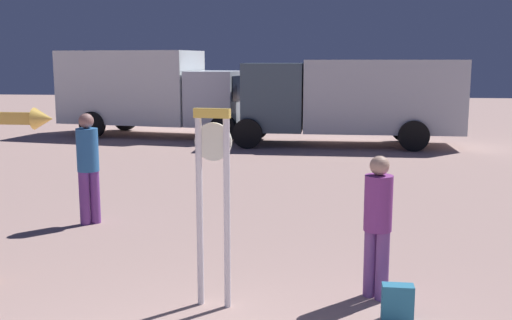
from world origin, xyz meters
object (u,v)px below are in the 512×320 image
Objects in this scene: backpack at (397,303)px; person_distant at (88,163)px; arrow_sign at (7,158)px; standing_clock at (213,188)px; person_near_clock at (378,220)px; box_truck_far at (148,90)px; box_truck_near at (352,97)px.

person_distant reaches higher than backpack.
arrow_sign is 1.26× the size of person_distant.
standing_clock reaches higher than person_near_clock.
standing_clock is 2.24m from backpack.
box_truck_far reaches higher than standing_clock.
backpack is at bearing -89.81° from box_truck_near.
arrow_sign is at bearing -109.28° from box_truck_near.
box_truck_far is at bearing 167.04° from box_truck_near.
box_truck_far is at bearing 116.24° from person_near_clock.
box_truck_far is at bearing 115.85° from backpack.
box_truck_far is at bearing 109.61° from standing_clock.
arrow_sign is 5.80× the size of backpack.
arrow_sign is 2.75m from person_distant.
person_distant is (-2.65, 3.01, -0.30)m from standing_clock.
standing_clock is 2.51m from arrow_sign.
arrow_sign is 13.26m from box_truck_near.
standing_clock is at bearing -48.68° from person_distant.
box_truck_near reaches higher than person_distant.
standing_clock is 4.02m from person_distant.
box_truck_far is at bearing 102.34° from person_distant.
backpack is at bearing -6.27° from arrow_sign.
person_near_clock reaches higher than backpack.
person_near_clock is (4.24, 0.12, -0.62)m from arrow_sign.
person_near_clock is at bearing -30.36° from person_distant.
person_distant is at bearing -114.83° from box_truck_near.
standing_clock is at bearing -166.37° from person_near_clock.
arrow_sign is at bearing -178.40° from person_near_clock.
box_truck_far reaches higher than person_distant.
person_near_clock is at bearing 1.60° from arrow_sign.
person_near_clock is 0.95m from backpack.
backpack is 16.30m from box_truck_far.
standing_clock is 0.31× the size of box_truck_near.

